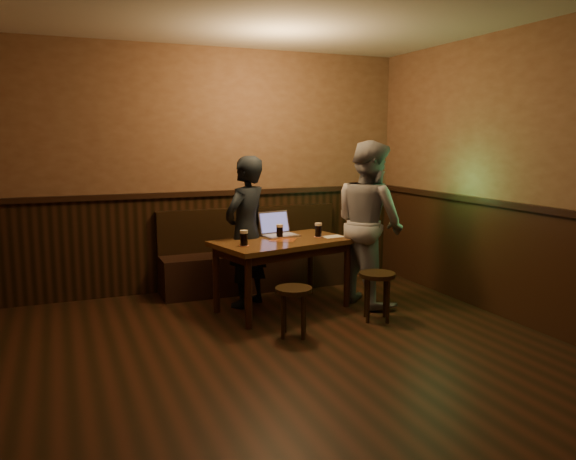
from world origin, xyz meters
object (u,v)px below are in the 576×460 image
(stool_left, at_px, (294,297))
(pint_left, at_px, (244,238))
(bench, at_px, (253,262))
(stool_right, at_px, (377,282))
(person_grey, at_px, (369,223))
(pub_table, at_px, (283,249))
(laptop, at_px, (277,230))
(person_suit, at_px, (246,232))
(pint_right, at_px, (318,230))
(pint_mid, at_px, (280,231))

(stool_left, xyz_separation_m, pint_left, (-0.26, 0.63, 0.45))
(bench, xyz_separation_m, stool_right, (0.72, -1.61, 0.07))
(person_grey, bearing_deg, pub_table, 77.72)
(laptop, height_order, person_grey, person_grey)
(bench, relative_size, stool_left, 4.90)
(pint_left, xyz_separation_m, person_suit, (0.17, 0.44, -0.02))
(bench, distance_m, pub_table, 0.99)
(pub_table, bearing_deg, pint_right, -9.68)
(laptop, bearing_deg, pub_table, -109.77)
(pint_left, xyz_separation_m, laptop, (0.51, 0.41, -0.01))
(pint_mid, xyz_separation_m, person_suit, (-0.31, 0.18, -0.01))
(laptop, xyz_separation_m, person_grey, (0.91, -0.37, 0.07))
(bench, xyz_separation_m, pint_mid, (0.01, -0.83, 0.50))
(laptop, xyz_separation_m, person_suit, (-0.34, 0.03, -0.01))
(stool_left, distance_m, pint_left, 0.82)
(bench, distance_m, stool_left, 1.73)
(pint_mid, bearing_deg, person_suit, 149.42)
(pint_left, height_order, person_grey, person_grey)
(pint_mid, height_order, person_grey, person_grey)
(pub_table, relative_size, person_suit, 0.95)
(person_suit, height_order, person_grey, person_grey)
(pint_right, bearing_deg, laptop, 148.48)
(bench, relative_size, pub_table, 1.45)
(pub_table, xyz_separation_m, pint_left, (-0.47, -0.16, 0.17))
(stool_left, height_order, pint_mid, pint_mid)
(stool_right, relative_size, person_suit, 0.30)
(pint_right, distance_m, person_grey, 0.55)
(person_suit, xyz_separation_m, person_grey, (1.25, -0.40, 0.08))
(stool_right, distance_m, pint_mid, 1.14)
(pint_right, height_order, person_grey, person_grey)
(pub_table, height_order, laptop, laptop)
(bench, bearing_deg, pint_mid, -89.44)
(pint_left, bearing_deg, bench, 66.74)
(pint_left, distance_m, pint_right, 0.90)
(bench, xyz_separation_m, person_suit, (-0.30, -0.64, 0.48))
(pint_left, height_order, person_suit, person_suit)
(stool_right, relative_size, pint_mid, 3.22)
(person_grey, bearing_deg, pint_left, 86.37)
(stool_right, height_order, pint_mid, pint_mid)
(pint_right, bearing_deg, bench, 114.71)
(stool_right, bearing_deg, person_suit, 136.46)
(pub_table, bearing_deg, laptop, 67.38)
(stool_left, relative_size, laptop, 1.11)
(stool_left, xyz_separation_m, pint_mid, (0.22, 0.89, 0.45))
(pint_right, distance_m, laptop, 0.44)
(person_grey, bearing_deg, laptop, 62.52)
(person_suit, bearing_deg, pub_table, 102.09)
(bench, relative_size, person_grey, 1.26)
(laptop, bearing_deg, person_suit, 164.62)
(pub_table, relative_size, pint_right, 10.02)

